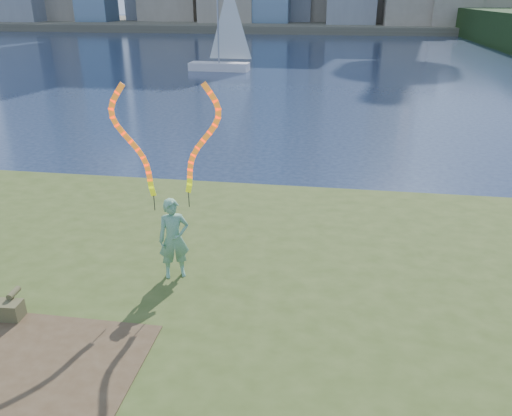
# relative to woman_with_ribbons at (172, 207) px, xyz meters

# --- Properties ---
(ground) EXTENTS (320.00, 320.00, 0.00)m
(ground) POSITION_rel_woman_with_ribbons_xyz_m (0.87, 0.05, -2.22)
(ground) COLOR #18253E
(ground) RESTS_ON ground
(grassy_knoll) EXTENTS (20.00, 18.00, 0.80)m
(grassy_knoll) POSITION_rel_woman_with_ribbons_xyz_m (0.87, -2.24, -1.88)
(grassy_knoll) COLOR #3A4A1A
(grassy_knoll) RESTS_ON ground
(dirt_patch) EXTENTS (3.20, 3.00, 0.02)m
(dirt_patch) POSITION_rel_woman_with_ribbons_xyz_m (-1.33, -3.15, -1.41)
(dirt_patch) COLOR #47331E
(dirt_patch) RESTS_ON grassy_knoll
(far_shore) EXTENTS (320.00, 40.00, 1.20)m
(far_shore) POSITION_rel_woman_with_ribbons_xyz_m (0.87, 95.05, -1.62)
(far_shore) COLOR #4F4A3A
(far_shore) RESTS_ON ground
(woman_with_ribbons) EXTENTS (1.86, 0.86, 3.97)m
(woman_with_ribbons) POSITION_rel_woman_with_ribbons_xyz_m (0.00, 0.00, 0.00)
(woman_with_ribbons) COLOR #237C40
(woman_with_ribbons) RESTS_ON grassy_knoll
(canvas_bag) EXTENTS (0.46, 0.52, 0.42)m
(canvas_bag) POSITION_rel_woman_with_ribbons_xyz_m (-2.33, -1.80, -1.24)
(canvas_bag) COLOR brown
(canvas_bag) RESTS_ON grassy_knoll
(sailboat) EXTENTS (5.25, 1.79, 7.93)m
(sailboat) POSITION_rel_woman_with_ribbons_xyz_m (-6.47, 33.58, -0.86)
(sailboat) COLOR silver
(sailboat) RESTS_ON ground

